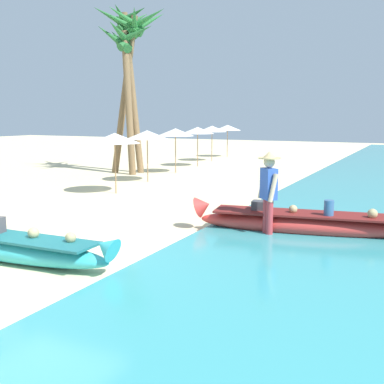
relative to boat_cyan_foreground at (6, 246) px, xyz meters
name	(u,v)px	position (x,y,z in m)	size (l,w,h in m)	color
ground_plane	(33,256)	(0.20, 0.38, -0.25)	(80.00, 80.00, 0.00)	beige
boat_cyan_foreground	(6,246)	(0.00, 0.00, 0.00)	(4.48, 0.80, 0.71)	#33B2BC
boat_red_midground	(303,223)	(4.13, 3.90, 0.02)	(4.67, 1.47, 0.79)	red
person_vendor_hatted	(269,189)	(3.54, 3.40, 0.75)	(0.53, 0.54, 1.74)	#B2383D
parasol_row_0	(115,138)	(-2.46, 6.66, 1.50)	(1.60, 1.60, 1.91)	#8E6B47
parasol_row_1	(147,135)	(-2.98, 9.44, 1.50)	(1.60, 1.60, 1.91)	#8E6B47
parasol_row_2	(175,132)	(-3.36, 12.34, 1.50)	(1.60, 1.60, 1.91)	#8E6B47
parasol_row_3	(198,130)	(-3.67, 15.18, 1.50)	(1.60, 1.60, 1.91)	#8E6B47
parasol_row_4	(212,129)	(-4.17, 18.03, 1.50)	(1.60, 1.60, 1.91)	#8E6B47
parasol_row_5	(228,128)	(-4.40, 20.85, 1.50)	(1.60, 1.60, 1.91)	#8E6B47
palm_tree_tall_inland	(132,41)	(-4.78, 11.29, 5.20)	(2.81, 2.65, 6.79)	brown
palm_tree_leaning_seaward	(127,44)	(-5.39, 11.82, 5.22)	(2.33, 2.53, 7.05)	brown
palm_tree_mid_cluster	(125,57)	(-4.92, 10.99, 4.56)	(2.57, 2.76, 6.15)	brown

